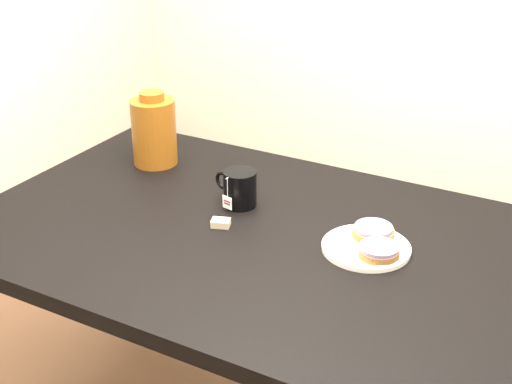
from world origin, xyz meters
TOP-DOWN VIEW (x-y plane):
  - table at (0.00, 0.00)m, footprint 1.40×0.90m
  - plate at (0.27, 0.05)m, footprint 0.21×0.21m
  - bagel_back at (0.27, 0.09)m, footprint 0.13×0.13m
  - bagel_front at (0.31, 0.01)m, footprint 0.11×0.11m
  - mug at (-0.10, 0.10)m, footprint 0.14×0.10m
  - teabag_pouch at (-0.08, -0.02)m, footprint 0.05×0.05m
  - bagel_package at (-0.45, 0.22)m, footprint 0.16×0.16m

SIDE VIEW (x-z plane):
  - table at x=0.00m, z-range 0.29..1.04m
  - plate at x=0.27m, z-range 0.75..0.77m
  - teabag_pouch at x=-0.08m, z-range 0.75..0.77m
  - bagel_back at x=0.27m, z-range 0.76..0.79m
  - bagel_front at x=0.31m, z-range 0.76..0.79m
  - mug at x=-0.10m, z-range 0.75..0.85m
  - bagel_package at x=-0.45m, z-range 0.74..0.96m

